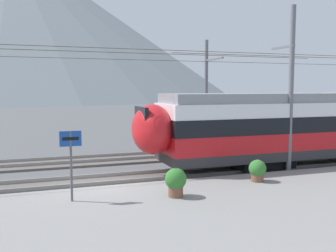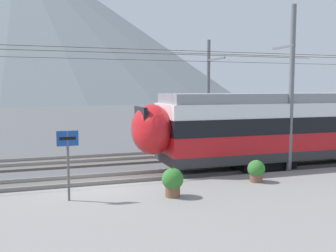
% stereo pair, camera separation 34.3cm
% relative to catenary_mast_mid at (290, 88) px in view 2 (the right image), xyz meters
% --- Properties ---
extents(ground_plane, '(400.00, 400.00, 0.00)m').
position_rel_catenary_mast_mid_xyz_m(ground_plane, '(-8.72, 0.26, -4.09)').
color(ground_plane, '#565659').
extents(platform_slab, '(120.00, 8.88, 0.38)m').
position_rel_catenary_mast_mid_xyz_m(platform_slab, '(-8.72, -4.97, -3.90)').
color(platform_slab, gray).
rests_on(platform_slab, ground).
extents(track_near, '(120.00, 3.00, 0.28)m').
position_rel_catenary_mast_mid_xyz_m(track_near, '(-8.72, 1.30, -4.02)').
color(track_near, '#5B5651').
rests_on(track_near, ground).
extents(track_far, '(120.00, 3.00, 0.28)m').
position_rel_catenary_mast_mid_xyz_m(track_far, '(-8.72, 6.37, -4.02)').
color(track_far, '#5B5651').
rests_on(track_far, ground).
extents(catenary_mast_mid, '(44.68, 1.69, 7.84)m').
position_rel_catenary_mast_mid_xyz_m(catenary_mast_mid, '(0.00, 0.00, 0.00)').
color(catenary_mast_mid, slate).
rests_on(catenary_mast_mid, ground).
extents(catenary_mast_far_side, '(44.68, 2.55, 7.30)m').
position_rel_catenary_mast_mid_xyz_m(catenary_mast_far_side, '(-0.25, 8.44, -0.20)').
color(catenary_mast_far_side, slate).
rests_on(catenary_mast_far_side, ground).
extents(platform_sign, '(0.70, 0.08, 2.34)m').
position_rel_catenary_mast_mid_xyz_m(platform_sign, '(-10.06, -2.18, -2.00)').
color(platform_sign, '#59595B').
rests_on(platform_sign, platform_slab).
extents(potted_plant_platform_edge, '(0.75, 0.75, 1.00)m').
position_rel_catenary_mast_mid_xyz_m(potted_plant_platform_edge, '(-6.64, -2.81, -3.14)').
color(potted_plant_platform_edge, brown).
rests_on(potted_plant_platform_edge, platform_slab).
extents(potted_plant_by_shelter, '(0.69, 0.69, 0.88)m').
position_rel_catenary_mast_mid_xyz_m(potted_plant_by_shelter, '(-2.80, -1.87, -3.22)').
color(potted_plant_by_shelter, brown).
rests_on(potted_plant_by_shelter, platform_slab).
extents(mountain_central_peak, '(191.62, 191.62, 66.04)m').
position_rel_catenary_mast_mid_xyz_m(mountain_central_peak, '(-19.86, 168.31, 28.93)').
color(mountain_central_peak, slate).
rests_on(mountain_central_peak, ground).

